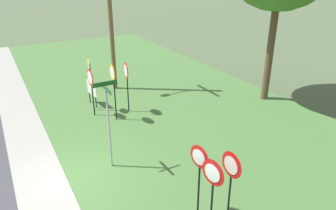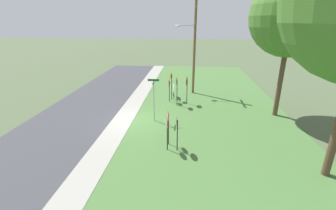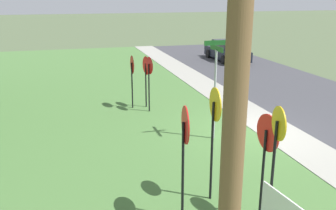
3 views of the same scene
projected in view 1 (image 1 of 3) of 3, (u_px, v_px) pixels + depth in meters
name	position (u px, v px, depth m)	size (l,w,h in m)	color
ground_plane	(68.00, 182.00, 10.56)	(160.00, 160.00, 0.00)	#4C5B3D
sidewalk_strip	(43.00, 189.00, 10.19)	(44.00, 1.60, 0.06)	#99968C
grass_median	(213.00, 138.00, 13.26)	(44.00, 12.00, 0.04)	#477038
stop_sign_near_left	(113.00, 80.00, 14.03)	(0.75, 0.11, 2.65)	black
stop_sign_near_right	(126.00, 76.00, 14.92)	(0.77, 0.13, 2.47)	black
stop_sign_far_left	(91.00, 83.00, 14.57)	(0.77, 0.10, 2.28)	black
stop_sign_far_center	(90.00, 74.00, 15.03)	(0.63, 0.14, 2.64)	black
yield_sign_near_left	(199.00, 164.00, 8.60)	(0.67, 0.16, 2.20)	black
yield_sign_near_right	(231.00, 171.00, 8.33)	(0.75, 0.10, 2.19)	black
yield_sign_far_left	(212.00, 179.00, 8.11)	(0.74, 0.17, 2.13)	black
street_name_post	(108.00, 118.00, 10.62)	(0.96, 0.82, 3.20)	#9EA0A8
utility_pole	(107.00, 0.00, 16.58)	(2.10, 2.05, 9.23)	brown
notice_board	(92.00, 90.00, 16.04)	(1.10, 0.16, 1.25)	black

